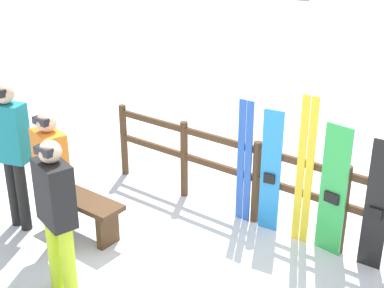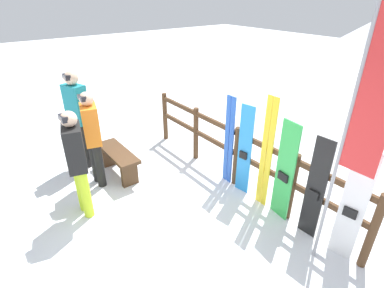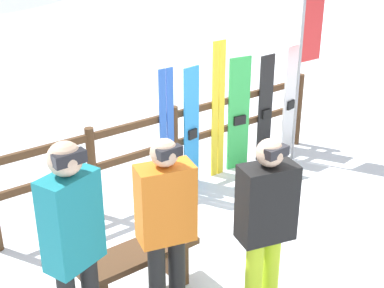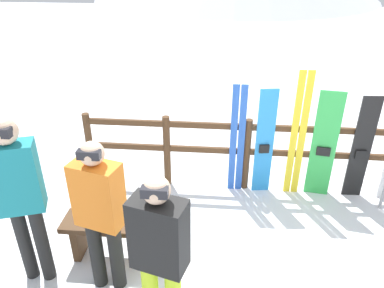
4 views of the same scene
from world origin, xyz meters
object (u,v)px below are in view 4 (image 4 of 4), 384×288
Objects in this scene: person_teal at (20,192)px; person_black at (160,250)px; person_orange at (100,209)px; ski_pair_blue at (237,140)px; bench at (114,231)px; snowboard_black_stripe at (361,149)px; snowboard_blue at (264,143)px; ski_pair_yellow at (298,136)px; snowboard_green at (324,146)px.

person_black is (1.39, -0.50, -0.13)m from person_teal.
ski_pair_blue is at bearing 54.70° from person_orange.
person_orange is 1.01× the size of person_black.
snowboard_black_stripe is (2.95, 1.43, 0.39)m from bench.
person_black is (0.63, -0.46, -0.01)m from person_orange.
ski_pair_blue is 1.07× the size of snowboard_black_stripe.
bench is at bearing -154.21° from snowboard_black_stripe.
snowboard_black_stripe is at bearing -0.00° from snowboard_blue.
ski_pair_blue is 0.36m from snowboard_blue.
ski_pair_blue is 0.79m from ski_pair_yellow.
ski_pair_yellow is (2.84, 1.79, -0.19)m from person_teal.
bench is 1.09m from person_teal.
person_teal reaches higher than ski_pair_yellow.
person_black is 2.71m from ski_pair_yellow.
bench is at bearing -145.97° from ski_pair_yellow.
person_black is at bearing -135.00° from snowboard_black_stripe.
bench is 0.67× the size of person_orange.
snowboard_blue is 1.04× the size of snowboard_black_stripe.
person_black is 2.51m from snowboard_blue.
ski_pair_yellow is at bearing 32.25° from person_teal.
person_black is 1.08× the size of snowboard_green.
bench is at bearing 95.22° from person_orange.
ski_pair_blue is 1.62m from snowboard_black_stripe.
person_black reaches higher than snowboard_green.
person_black is at bearing -122.36° from ski_pair_yellow.
person_teal reaches higher than snowboard_black_stripe.
bench is 0.70× the size of ski_pair_blue.
ski_pair_blue is (0.66, 2.29, -0.17)m from person_black.
ski_pair_blue is at bearing 47.07° from bench.
person_black is (0.67, -0.86, 0.61)m from bench.
snowboard_black_stripe is at bearing -0.12° from ski_pair_blue.
snowboard_green is at bearing 51.76° from person_black.
person_black reaches higher than snowboard_blue.
snowboard_blue is at bearing 65.82° from person_black.
ski_pair_yellow reaches higher than person_orange.
bench is 0.72× the size of snowboard_blue.
person_teal is 3.67m from snowboard_green.
snowboard_green is at bearing 179.99° from snowboard_black_stripe.
snowboard_blue is 0.77m from snowboard_green.
bench is 2.25m from snowboard_blue.
person_black is at bearing -114.18° from snowboard_blue.
person_orange is 1.06× the size of ski_pair_blue.
person_black is 2.91m from snowboard_green.
ski_pair_yellow is at bearing 57.64° from person_black.
snowboard_blue reaches higher than bench.
snowboard_black_stripe is at bearing 32.03° from person_orange.
ski_pair_blue is 1.03× the size of snowboard_green.
person_teal is at bearing -147.75° from ski_pair_yellow.
person_orange is at bearing -84.78° from bench.
person_black is at bearing -106.16° from ski_pair_blue.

